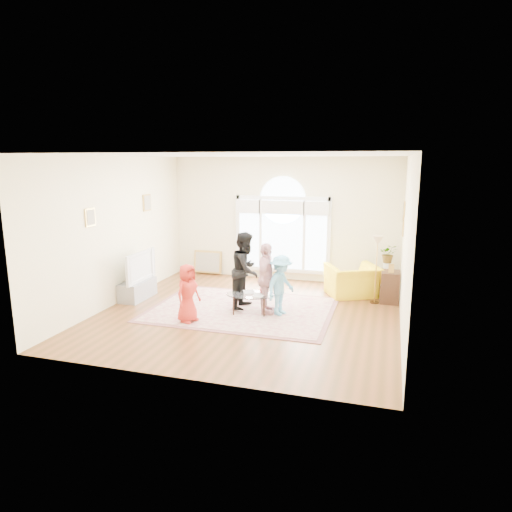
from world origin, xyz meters
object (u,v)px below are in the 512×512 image
(coffee_table, at_px, (250,295))
(armchair, at_px, (352,281))
(tv_console, at_px, (138,290))
(area_rug, at_px, (242,309))
(television, at_px, (137,266))

(coffee_table, distance_m, armchair, 2.68)
(tv_console, distance_m, coffee_table, 2.81)
(tv_console, bearing_deg, armchair, 19.07)
(area_rug, height_order, tv_console, tv_console)
(tv_console, relative_size, coffee_table, 0.94)
(area_rug, height_order, coffee_table, coffee_table)
(tv_console, distance_m, armchair, 4.95)
(area_rug, distance_m, tv_console, 2.55)
(area_rug, relative_size, television, 3.07)
(area_rug, distance_m, coffee_table, 0.50)
(tv_console, bearing_deg, coffee_table, -5.82)
(television, distance_m, armchair, 4.96)
(tv_console, height_order, armchair, armchair)
(coffee_table, bearing_deg, tv_console, 166.17)
(area_rug, bearing_deg, television, 178.03)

